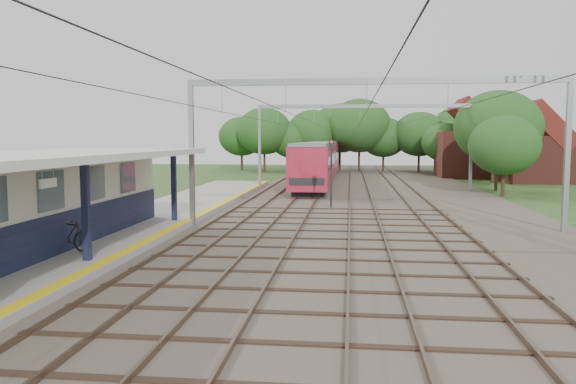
{
  "coord_description": "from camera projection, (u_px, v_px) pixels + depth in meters",
  "views": [
    {
      "loc": [
        2.52,
        -10.97,
        4.26
      ],
      "look_at": [
        -0.58,
        16.68,
        1.6
      ],
      "focal_mm": 35.0,
      "sensor_mm": 36.0,
      "label": 1
    }
  ],
  "objects": [
    {
      "name": "signal_post",
      "position": [
        331.0,
        166.0,
        33.69
      ],
      "size": [
        0.33,
        0.29,
        4.17
      ],
      "rotation": [
        0.0,
        0.0,
        0.34
      ],
      "color": "black",
      "rests_on": "ground"
    },
    {
      "name": "yellow_stripe",
      "position": [
        181.0,
        223.0,
        25.93
      ],
      "size": [
        0.45,
        52.0,
        0.01
      ],
      "primitive_type": "cube",
      "color": "yellow",
      "rests_on": "platform"
    },
    {
      "name": "ground",
      "position": [
        226.0,
        346.0,
        11.53
      ],
      "size": [
        160.0,
        160.0,
        0.0
      ],
      "primitive_type": "plane",
      "color": "#2D4C1E",
      "rests_on": "ground"
    },
    {
      "name": "ballast_bed",
      "position": [
        371.0,
        197.0,
        40.76
      ],
      "size": [
        18.0,
        90.0,
        0.1
      ],
      "primitive_type": "cube",
      "color": "#473D33",
      "rests_on": "ground"
    },
    {
      "name": "bicycle",
      "position": [
        68.0,
        235.0,
        19.42
      ],
      "size": [
        2.05,
        1.08,
        1.19
      ],
      "primitive_type": "imported",
      "rotation": [
        0.0,
        0.0,
        1.29
      ],
      "color": "black",
      "rests_on": "platform"
    },
    {
      "name": "platform",
      "position": [
        135.0,
        226.0,
        26.2
      ],
      "size": [
        5.0,
        52.0,
        0.35
      ],
      "primitive_type": "cube",
      "color": "gray",
      "rests_on": "ground"
    },
    {
      "name": "rail_tracks",
      "position": [
        337.0,
        194.0,
        41.03
      ],
      "size": [
        11.8,
        88.0,
        0.15
      ],
      "color": "brown",
      "rests_on": "ballast_bed"
    },
    {
      "name": "catenary_system",
      "position": [
        365.0,
        119.0,
        35.64
      ],
      "size": [
        17.22,
        88.0,
        7.0
      ],
      "color": "gray",
      "rests_on": "ground"
    },
    {
      "name": "house_far",
      "position": [
        476.0,
        148.0,
        60.89
      ],
      "size": [
        8.0,
        6.12,
        8.66
      ],
      "color": "brown",
      "rests_on": "ground"
    },
    {
      "name": "train",
      "position": [
        321.0,
        160.0,
        56.46
      ],
      "size": [
        2.91,
        36.2,
        3.82
      ],
      "color": "black",
      "rests_on": "ballast_bed"
    },
    {
      "name": "canopy",
      "position": [
        28.0,
        158.0,
        17.98
      ],
      "size": [
        6.4,
        20.0,
        3.44
      ],
      "color": "black",
      "rests_on": "platform"
    },
    {
      "name": "house_near",
      "position": [
        542.0,
        152.0,
        54.42
      ],
      "size": [
        7.0,
        6.12,
        7.89
      ],
      "color": "brown",
      "rests_on": "ground"
    },
    {
      "name": "station_building",
      "position": [
        17.0,
        203.0,
        19.25
      ],
      "size": [
        3.41,
        18.0,
        3.4
      ],
      "color": "beige",
      "rests_on": "platform"
    },
    {
      "name": "tree_band",
      "position": [
        362.0,
        133.0,
        67.15
      ],
      "size": [
        31.72,
        30.88,
        8.82
      ],
      "color": "#382619",
      "rests_on": "ground"
    }
  ]
}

